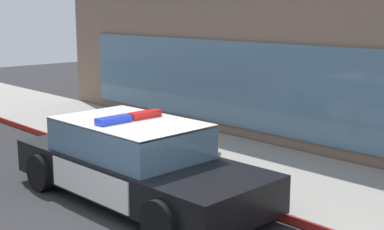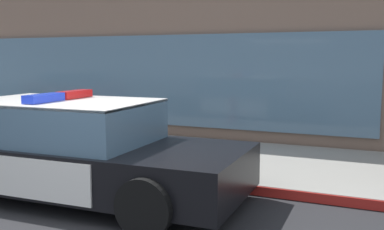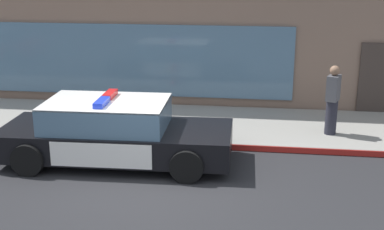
{
  "view_description": "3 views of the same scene",
  "coord_description": "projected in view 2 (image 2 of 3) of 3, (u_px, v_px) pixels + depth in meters",
  "views": [
    {
      "loc": [
        5.95,
        -4.3,
        3.23
      ],
      "look_at": [
        -1.37,
        2.58,
        1.25
      ],
      "focal_mm": 49.71,
      "sensor_mm": 36.0,
      "label": 1
    },
    {
      "loc": [
        2.99,
        -4.03,
        1.99
      ],
      "look_at": [
        0.46,
        1.75,
        1.17
      ],
      "focal_mm": 41.74,
      "sensor_mm": 36.0,
      "label": 2
    },
    {
      "loc": [
        1.99,
        -9.3,
        4.26
      ],
      "look_at": [
        0.51,
        1.57,
        0.97
      ],
      "focal_mm": 48.37,
      "sensor_mm": 36.0,
      "label": 3
    }
  ],
  "objects": [
    {
      "name": "fire_hydrant",
      "position": [
        141.0,
        142.0,
        7.89
      ],
      "size": [
        0.34,
        0.39,
        0.73
      ],
      "color": "red",
      "rests_on": "sidewalk"
    },
    {
      "name": "storefront_building",
      "position": [
        264.0,
        8.0,
        13.49
      ],
      "size": [
        19.16,
        8.33,
        6.97
      ],
      "color": "#7A6051",
      "rests_on": "ground"
    },
    {
      "name": "curb_red_paint",
      "position": [
        173.0,
        181.0,
        6.96
      ],
      "size": [
        28.8,
        0.04,
        0.14
      ],
      "primitive_type": "cube",
      "color": "maroon",
      "rests_on": "ground"
    },
    {
      "name": "police_cruiser",
      "position": [
        70.0,
        149.0,
        6.38
      ],
      "size": [
        5.03,
        2.2,
        1.49
      ],
      "rotation": [
        0.0,
        0.0,
        0.03
      ],
      "color": "black",
      "rests_on": "ground"
    },
    {
      "name": "sidewalk",
      "position": [
        211.0,
        159.0,
        8.45
      ],
      "size": [
        48.0,
        3.24,
        0.15
      ],
      "primitive_type": "cube",
      "color": "gray",
      "rests_on": "ground"
    }
  ]
}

